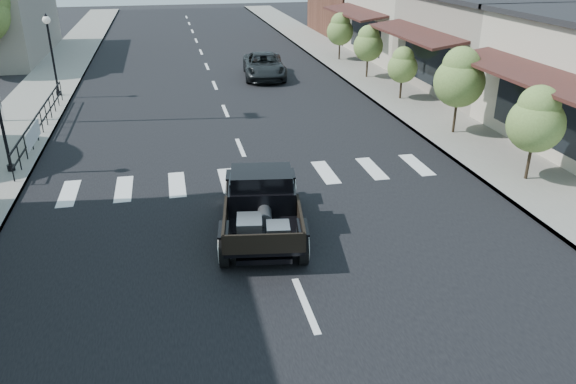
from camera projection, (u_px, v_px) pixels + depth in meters
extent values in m
plane|color=black|center=(278.00, 238.00, 14.34)|extent=(120.00, 120.00, 0.00)
cube|color=black|center=(219.00, 95.00, 27.73)|extent=(14.00, 80.00, 0.02)
cube|color=gray|center=(36.00, 103.00, 26.06)|extent=(3.00, 80.00, 0.15)
cube|color=gray|center=(381.00, 85.00, 29.34)|extent=(3.00, 80.00, 0.15)
cube|color=gray|center=(522.00, 45.00, 27.92)|extent=(10.00, 9.00, 4.50)
cube|color=beige|center=(440.00, 22.00, 35.96)|extent=(10.00, 9.00, 4.50)
imported|color=black|center=(264.00, 66.00, 30.96)|extent=(2.63, 4.92, 1.31)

